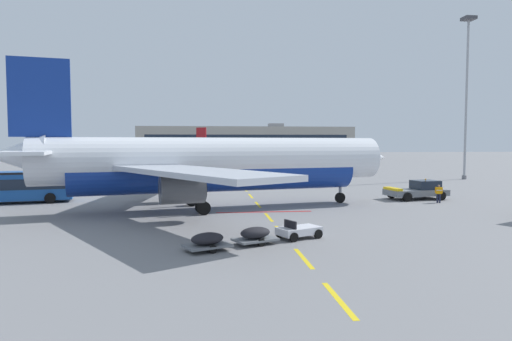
# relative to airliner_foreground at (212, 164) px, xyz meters

# --- Properties ---
(ground) EXTENTS (400.00, 400.00, 0.00)m
(ground) POSITION_rel_airliner_foreground_xyz_m (26.24, 15.84, -3.95)
(ground) COLOR slate
(apron_paint_markings) EXTENTS (8.00, 96.16, 0.01)m
(apron_paint_markings) POSITION_rel_airliner_foreground_xyz_m (4.24, 12.65, -3.95)
(apron_paint_markings) COLOR yellow
(apron_paint_markings) RESTS_ON ground
(airliner_foreground) EXTENTS (34.60, 33.84, 12.20)m
(airliner_foreground) POSITION_rel_airliner_foreground_xyz_m (0.00, 0.00, 0.00)
(airliner_foreground) COLOR white
(airliner_foreground) RESTS_ON ground
(pushback_tug) EXTENTS (6.34, 3.85, 2.08)m
(pushback_tug) POSITION_rel_airliner_foreground_xyz_m (20.93, 4.54, -3.05)
(pushback_tug) COLOR slate
(pushback_tug) RESTS_ON ground
(airliner_mid_left) EXTENTS (24.77, 23.15, 10.01)m
(airliner_mid_left) POSITION_rel_airliner_foreground_xyz_m (6.56, 84.50, -0.71)
(airliner_mid_left) COLOR white
(airliner_mid_left) RESTS_ON ground
(apron_shuttle_bus) EXTENTS (12.32, 5.03, 3.00)m
(apron_shuttle_bus) POSITION_rel_airliner_foreground_xyz_m (-19.50, 5.83, -2.20)
(apron_shuttle_bus) COLOR #194C99
(apron_shuttle_bus) RESTS_ON ground
(fuel_service_truck) EXTENTS (7.40, 4.68, 3.14)m
(fuel_service_truck) POSITION_rel_airliner_foreground_xyz_m (-3.87, 22.06, -2.30)
(fuel_service_truck) COLOR black
(fuel_service_truck) RESTS_ON ground
(baggage_train) EXTENTS (8.41, 4.99, 1.14)m
(baggage_train) POSITION_rel_airliner_foreground_xyz_m (2.22, -13.91, -3.42)
(baggage_train) COLOR silver
(baggage_train) RESTS_ON ground
(ground_crew_worker) EXTENTS (0.65, 0.36, 1.74)m
(ground_crew_worker) POSITION_rel_airliner_foreground_xyz_m (21.58, 1.60, -2.95)
(ground_crew_worker) COLOR #191E38
(ground_crew_worker) RESTS_ON ground
(apron_light_mast_far) EXTENTS (1.80, 1.80, 25.01)m
(apron_light_mast_far) POSITION_rel_airliner_foreground_xyz_m (39.75, 27.41, 11.60)
(apron_light_mast_far) COLOR slate
(apron_light_mast_far) RESTS_ON ground
(terminal_satellite) EXTENTS (84.57, 24.62, 13.46)m
(terminal_satellite) POSITION_rel_airliner_foreground_xyz_m (15.85, 146.07, 2.00)
(terminal_satellite) COLOR #9E998E
(terminal_satellite) RESTS_ON ground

